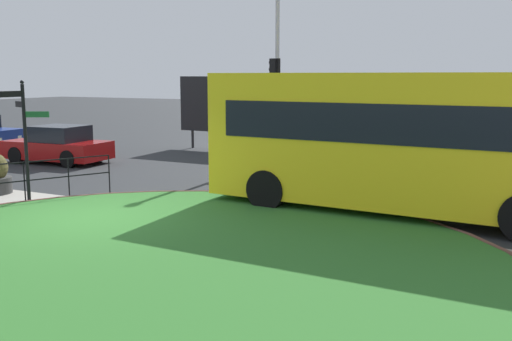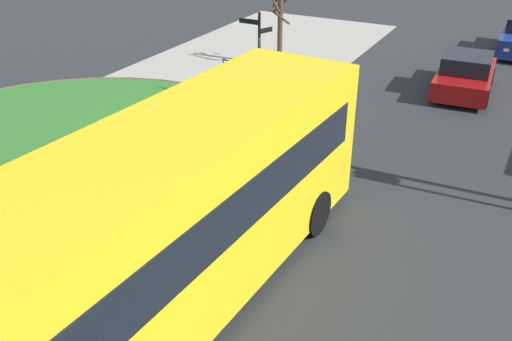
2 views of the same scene
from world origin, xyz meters
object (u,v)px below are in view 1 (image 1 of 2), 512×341
object	(u,v)px
bus_yellow	(399,140)
lamppost_tall	(277,52)
signpost_directional	(25,132)
billboard_left	(222,105)
traffic_light_near	(276,87)
car_near_lane	(58,146)

from	to	relation	value
bus_yellow	lamppost_tall	size ratio (longest dim) A/B	1.19
signpost_directional	bus_yellow	bearing A→B (deg)	19.69
billboard_left	signpost_directional	bearing A→B (deg)	-83.49
traffic_light_near	billboard_left	world-z (taller)	traffic_light_near
bus_yellow	traffic_light_near	bearing A→B (deg)	-42.53
bus_yellow	traffic_light_near	distance (m)	8.75
signpost_directional	car_near_lane	world-z (taller)	signpost_directional
car_near_lane	lamppost_tall	bearing A→B (deg)	-151.30
car_near_lane	lamppost_tall	size ratio (longest dim) A/B	0.53
bus_yellow	lamppost_tall	bearing A→B (deg)	-44.77
signpost_directional	car_near_lane	xyz separation A→B (m)	(-4.72, 5.79, -1.21)
bus_yellow	lamppost_tall	world-z (taller)	lamppost_tall
signpost_directional	billboard_left	size ratio (longest dim) A/B	0.74
bus_yellow	billboard_left	bearing A→B (deg)	-38.73
car_near_lane	traffic_light_near	size ratio (longest dim) A/B	1.05
bus_yellow	traffic_light_near	xyz separation A→B (m)	(-6.07, 6.21, 1.07)
bus_yellow	traffic_light_near	world-z (taller)	traffic_light_near
lamppost_tall	billboard_left	distance (m)	4.51
billboard_left	bus_yellow	bearing A→B (deg)	-40.74
signpost_directional	billboard_left	xyz separation A→B (m)	(-1.14, 12.04, 0.13)
bus_yellow	lamppost_tall	distance (m)	9.86
car_near_lane	signpost_directional	bearing A→B (deg)	125.76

